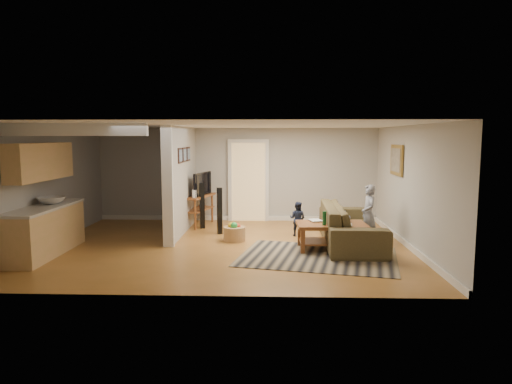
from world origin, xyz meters
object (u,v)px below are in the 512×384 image
coffee_table (332,229)px  tv_console (199,198)px  toy_basket (234,233)px  speaker_right (202,206)px  toddler (297,236)px  speaker_left (220,211)px  child (368,243)px  sofa (350,244)px

coffee_table → tv_console: size_ratio=1.05×
coffee_table → toy_basket: coffee_table is taller
tv_console → speaker_right: 0.40m
speaker_right → toddler: speaker_right is taller
speaker_left → child: (3.29, -0.78, -0.55)m
sofa → toddler: (-1.08, 0.77, 0.00)m
sofa → speaker_left: bearing=73.9°
toy_basket → child: 2.89m
speaker_left → speaker_right: 0.82m
coffee_table → child: 1.15m
coffee_table → speaker_left: (-2.44, 1.42, 0.13)m
sofa → speaker_right: bearing=66.9°
tv_console → toy_basket: size_ratio=2.77×
child → toddler: child is taller
toy_basket → toddler: 1.53m
coffee_table → toy_basket: bearing=161.2°
sofa → tv_console: (-3.54, 1.92, 0.72)m
sofa → toy_basket: size_ratio=5.95×
speaker_right → toddler: 2.52m
toy_basket → speaker_left: bearing=119.1°
sofa → tv_console: size_ratio=2.15×
speaker_right → toy_basket: size_ratio=2.35×
coffee_table → speaker_right: 3.60m
speaker_left → child: speaker_left is taller
speaker_left → toddler: (1.81, -0.16, -0.55)m
sofa → child: size_ratio=2.28×
coffee_table → tv_console: (-3.09, 2.41, 0.30)m
toy_basket → toddler: size_ratio=0.61×
toddler → speaker_right: bearing=4.8°
tv_console → toddler: (2.46, -1.15, -0.72)m
coffee_table → child: bearing=37.0°
coffee_table → toddler: (-0.63, 1.26, -0.42)m
coffee_table → speaker_left: speaker_left is taller
tv_console → toddler: size_ratio=1.67×
speaker_right → toy_basket: speaker_right is taller
coffee_table → toddler: size_ratio=1.77×
sofa → coffee_table: size_ratio=2.04×
speaker_right → child: speaker_right is taller
sofa → speaker_left: (-2.89, 0.93, 0.55)m
toy_basket → tv_console: bearing=121.6°
coffee_table → speaker_right: size_ratio=1.24×
coffee_table → tv_console: 3.93m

